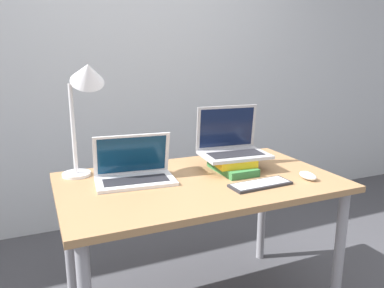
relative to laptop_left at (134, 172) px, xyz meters
name	(u,v)px	position (x,y,z in m)	size (l,w,h in m)	color
wall_back	(128,52)	(0.30, 1.22, 0.56)	(8.00, 0.05, 2.70)	silver
desk	(199,195)	(0.30, -0.10, -0.13)	(1.33, 0.79, 0.74)	#9E754C
laptop_left	(134,172)	(0.00, 0.00, 0.00)	(0.39, 0.25, 0.22)	silver
book_stack	(232,164)	(0.51, -0.05, -0.01)	(0.22, 0.27, 0.07)	#33753D
laptop_on_books	(232,145)	(0.53, 0.01, 0.08)	(0.36, 0.27, 0.25)	#B2B2B7
wireless_keyboard	(260,184)	(0.52, -0.29, -0.04)	(0.30, 0.12, 0.01)	#28282D
mouse	(308,176)	(0.78, -0.31, -0.03)	(0.06, 0.11, 0.04)	white
desk_lamp	(86,87)	(-0.18, 0.16, 0.40)	(0.23, 0.20, 0.59)	white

